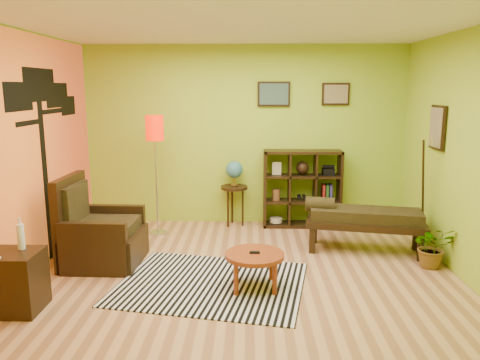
{
  "coord_description": "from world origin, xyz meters",
  "views": [
    {
      "loc": [
        0.08,
        -5.1,
        2.15
      ],
      "look_at": [
        -0.04,
        0.44,
        1.05
      ],
      "focal_mm": 35.0,
      "sensor_mm": 36.0,
      "label": 1
    }
  ],
  "objects_px": {
    "potted_plant": "(432,251)",
    "floor_lamp": "(155,139)",
    "armchair": "(99,237)",
    "bench": "(362,218)",
    "globe_table": "(234,177)",
    "cube_shelf": "(303,189)",
    "coffee_table": "(255,258)",
    "side_cabinet": "(15,281)"
  },
  "relations": [
    {
      "from": "potted_plant",
      "to": "floor_lamp",
      "type": "bearing_deg",
      "value": 160.86
    },
    {
      "from": "armchair",
      "to": "bench",
      "type": "bearing_deg",
      "value": 8.55
    },
    {
      "from": "globe_table",
      "to": "cube_shelf",
      "type": "bearing_deg",
      "value": -0.88
    },
    {
      "from": "floor_lamp",
      "to": "globe_table",
      "type": "distance_m",
      "value": 1.38
    },
    {
      "from": "armchair",
      "to": "potted_plant",
      "type": "xyz_separation_m",
      "value": [
        4.08,
        -0.06,
        -0.13
      ]
    },
    {
      "from": "armchair",
      "to": "potted_plant",
      "type": "distance_m",
      "value": 4.09
    },
    {
      "from": "globe_table",
      "to": "floor_lamp",
      "type": "bearing_deg",
      "value": -157.07
    },
    {
      "from": "coffee_table",
      "to": "floor_lamp",
      "type": "xyz_separation_m",
      "value": [
        -1.42,
        1.89,
        1.08
      ]
    },
    {
      "from": "floor_lamp",
      "to": "globe_table",
      "type": "bearing_deg",
      "value": 22.93
    },
    {
      "from": "side_cabinet",
      "to": "potted_plant",
      "type": "xyz_separation_m",
      "value": [
        4.5,
        1.22,
        -0.1
      ]
    },
    {
      "from": "bench",
      "to": "potted_plant",
      "type": "height_order",
      "value": "bench"
    },
    {
      "from": "coffee_table",
      "to": "armchair",
      "type": "xyz_separation_m",
      "value": [
        -1.92,
        0.7,
        -0.01
      ]
    },
    {
      "from": "coffee_table",
      "to": "cube_shelf",
      "type": "bearing_deg",
      "value": 71.7
    },
    {
      "from": "globe_table",
      "to": "potted_plant",
      "type": "height_order",
      "value": "globe_table"
    },
    {
      "from": "cube_shelf",
      "to": "floor_lamp",
      "type": "bearing_deg",
      "value": -168.2
    },
    {
      "from": "coffee_table",
      "to": "cube_shelf",
      "type": "height_order",
      "value": "cube_shelf"
    },
    {
      "from": "armchair",
      "to": "coffee_table",
      "type": "bearing_deg",
      "value": -20.01
    },
    {
      "from": "side_cabinet",
      "to": "bench",
      "type": "relative_size",
      "value": 0.57
    },
    {
      "from": "side_cabinet",
      "to": "potted_plant",
      "type": "relative_size",
      "value": 1.74
    },
    {
      "from": "bench",
      "to": "potted_plant",
      "type": "relative_size",
      "value": 3.07
    },
    {
      "from": "armchair",
      "to": "floor_lamp",
      "type": "distance_m",
      "value": 1.69
    },
    {
      "from": "armchair",
      "to": "bench",
      "type": "height_order",
      "value": "armchair"
    },
    {
      "from": "cube_shelf",
      "to": "potted_plant",
      "type": "bearing_deg",
      "value": -50.85
    },
    {
      "from": "floor_lamp",
      "to": "globe_table",
      "type": "xyz_separation_m",
      "value": [
        1.12,
        0.48,
        -0.65
      ]
    },
    {
      "from": "bench",
      "to": "armchair",
      "type": "bearing_deg",
      "value": -171.45
    },
    {
      "from": "cube_shelf",
      "to": "bench",
      "type": "xyz_separation_m",
      "value": [
        0.66,
        -1.14,
        -0.15
      ]
    },
    {
      "from": "floor_lamp",
      "to": "bench",
      "type": "xyz_separation_m",
      "value": [
        2.86,
        -0.68,
        -0.97
      ]
    },
    {
      "from": "coffee_table",
      "to": "floor_lamp",
      "type": "height_order",
      "value": "floor_lamp"
    },
    {
      "from": "floor_lamp",
      "to": "coffee_table",
      "type": "bearing_deg",
      "value": -53.0
    },
    {
      "from": "bench",
      "to": "potted_plant",
      "type": "bearing_deg",
      "value": -37.71
    },
    {
      "from": "globe_table",
      "to": "coffee_table",
      "type": "bearing_deg",
      "value": -82.82
    },
    {
      "from": "floor_lamp",
      "to": "bench",
      "type": "distance_m",
      "value": 3.09
    },
    {
      "from": "cube_shelf",
      "to": "potted_plant",
      "type": "relative_size",
      "value": 2.3
    },
    {
      "from": "side_cabinet",
      "to": "bench",
      "type": "bearing_deg",
      "value": 25.27
    },
    {
      "from": "bench",
      "to": "potted_plant",
      "type": "distance_m",
      "value": 0.95
    },
    {
      "from": "cube_shelf",
      "to": "globe_table",
      "type": "bearing_deg",
      "value": 179.12
    },
    {
      "from": "side_cabinet",
      "to": "globe_table",
      "type": "bearing_deg",
      "value": 55.21
    },
    {
      "from": "side_cabinet",
      "to": "bench",
      "type": "distance_m",
      "value": 4.17
    },
    {
      "from": "armchair",
      "to": "floor_lamp",
      "type": "height_order",
      "value": "floor_lamp"
    },
    {
      "from": "coffee_table",
      "to": "side_cabinet",
      "type": "relative_size",
      "value": 0.71
    },
    {
      "from": "globe_table",
      "to": "potted_plant",
      "type": "relative_size",
      "value": 1.97
    },
    {
      "from": "coffee_table",
      "to": "floor_lamp",
      "type": "relative_size",
      "value": 0.37
    }
  ]
}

